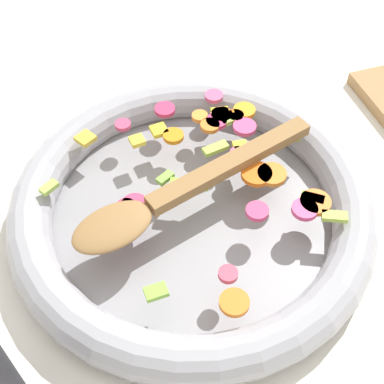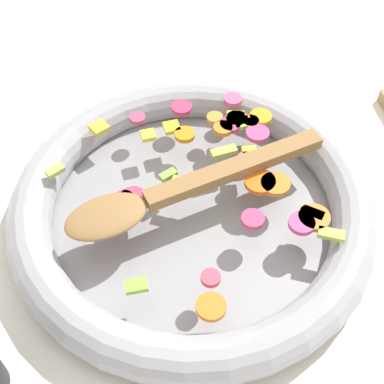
{
  "view_description": "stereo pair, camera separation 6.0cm",
  "coord_description": "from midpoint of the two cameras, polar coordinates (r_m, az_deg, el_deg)",
  "views": [
    {
      "loc": [
        -0.36,
        0.12,
        0.51
      ],
      "look_at": [
        0.0,
        0.0,
        0.05
      ],
      "focal_mm": 50.0,
      "sensor_mm": 36.0,
      "label": 1
    },
    {
      "loc": [
        -0.38,
        0.06,
        0.51
      ],
      "look_at": [
        0.0,
        0.0,
        0.05
      ],
      "focal_mm": 50.0,
      "sensor_mm": 36.0,
      "label": 2
    }
  ],
  "objects": [
    {
      "name": "ground_plane",
      "position": [
        0.63,
        -2.68,
        -3.05
      ],
      "size": [
        4.0,
        4.0,
        0.0
      ],
      "primitive_type": "plane",
      "color": "silver"
    },
    {
      "name": "wooden_spoon",
      "position": [
        0.58,
        -4.91,
        -0.41
      ],
      "size": [
        0.13,
        0.31,
        0.01
      ],
      "color": "olive",
      "rests_on": "chopped_vegetables"
    },
    {
      "name": "chopped_vegetables",
      "position": [
        0.62,
        0.08,
        2.83
      ],
      "size": [
        0.32,
        0.31,
        0.01
      ],
      "color": "orange",
      "rests_on": "skillet"
    },
    {
      "name": "skillet",
      "position": [
        0.62,
        -2.76,
        -1.83
      ],
      "size": [
        0.42,
        0.42,
        0.05
      ],
      "color": "gray",
      "rests_on": "ground_plane"
    }
  ]
}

